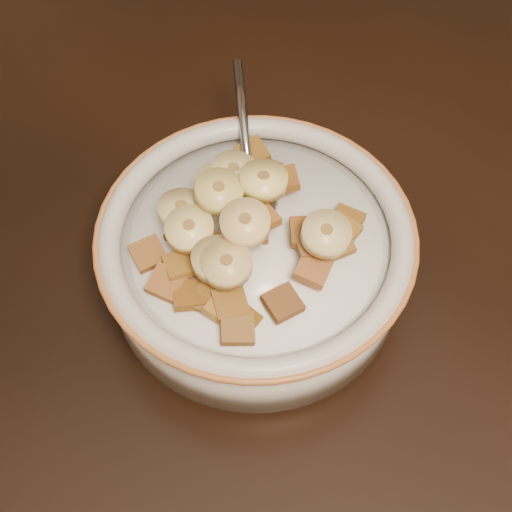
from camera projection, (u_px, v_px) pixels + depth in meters
The scene contains 39 objects.
cereal_bowl at pixel (256, 261), 0.49m from camera, with size 0.20×0.20×0.05m, color silver.
milk at pixel (256, 241), 0.47m from camera, with size 0.17×0.17×0.00m, color white.
spoon at pixel (251, 198), 0.48m from camera, with size 0.04×0.05×0.01m, color #8D929C.
cereal_square_0 at pixel (263, 170), 0.49m from camera, with size 0.02×0.02×0.01m, color brown.
cereal_square_1 at pixel (230, 304), 0.43m from camera, with size 0.02×0.02×0.01m, color #8F5A1C.
cereal_square_2 at pixel (205, 243), 0.45m from camera, with size 0.02×0.02×0.01m, color brown.
cereal_square_3 at pixel (313, 270), 0.44m from camera, with size 0.02×0.02×0.01m, color brown.
cereal_square_4 at pixel (313, 243), 0.45m from camera, with size 0.02×0.02×0.01m, color brown.
cereal_square_5 at pixel (336, 243), 0.45m from camera, with size 0.02×0.02×0.01m, color brown.
cereal_square_6 at pixel (166, 283), 0.44m from camera, with size 0.02×0.02×0.01m, color #98582D.
cereal_square_7 at pixel (240, 319), 0.43m from camera, with size 0.02×0.02×0.01m, color brown.
cereal_square_8 at pixel (224, 266), 0.44m from camera, with size 0.02×0.02×0.01m, color #986223.
cereal_square_9 at pixel (283, 180), 0.48m from camera, with size 0.02×0.02×0.01m, color brown.
cereal_square_10 at pixel (252, 153), 0.50m from camera, with size 0.02×0.02×0.01m, color brown.
cereal_square_11 at pixel (190, 295), 0.44m from camera, with size 0.02×0.02×0.01m, color brown.
cereal_square_12 at pixel (181, 265), 0.45m from camera, with size 0.02×0.02×0.01m, color brown.
cereal_square_13 at pixel (171, 284), 0.44m from camera, with size 0.02×0.02×0.01m, color brown.
cereal_square_14 at pixel (184, 229), 0.46m from camera, with size 0.02×0.02×0.01m, color brown.
cereal_square_15 at pixel (252, 228), 0.44m from camera, with size 0.02×0.02×0.01m, color brown.
cereal_square_16 at pixel (237, 328), 0.42m from camera, with size 0.02×0.02×0.01m, color brown.
cereal_square_17 at pixel (283, 303), 0.43m from camera, with size 0.02×0.02×0.01m, color brown.
cereal_square_18 at pixel (346, 220), 0.47m from camera, with size 0.02×0.02×0.01m, color brown.
cereal_square_19 at pixel (224, 308), 0.43m from camera, with size 0.02×0.02×0.01m, color olive.
cereal_square_20 at pixel (270, 186), 0.48m from camera, with size 0.02×0.02×0.01m, color #965520.
cereal_square_21 at pixel (342, 230), 0.46m from camera, with size 0.02×0.02×0.01m, color olive.
cereal_square_22 at pixel (306, 231), 0.45m from camera, with size 0.02×0.02×0.01m, color brown.
cereal_square_23 at pixel (211, 298), 0.43m from camera, with size 0.02×0.02×0.01m, color brown.
cereal_square_24 at pixel (148, 254), 0.45m from camera, with size 0.02×0.02×0.01m, color #95592B.
cereal_square_25 at pixel (260, 218), 0.44m from camera, with size 0.02×0.02×0.01m, color brown.
banana_slice_0 at pixel (217, 185), 0.46m from camera, with size 0.03×0.03×0.01m, color beige.
banana_slice_1 at pixel (245, 223), 0.43m from camera, with size 0.03×0.03×0.01m, color #F1D079.
banana_slice_2 at pixel (263, 180), 0.45m from camera, with size 0.03×0.03×0.01m, color #F0DD84.
banana_slice_3 at pixel (217, 259), 0.43m from camera, with size 0.03×0.03×0.01m, color tan.
banana_slice_4 at pixel (234, 172), 0.47m from camera, with size 0.03×0.03×0.01m, color beige.
banana_slice_5 at pixel (326, 234), 0.44m from camera, with size 0.03×0.03×0.01m, color #D6BA6F.
banana_slice_6 at pixel (182, 209), 0.46m from camera, with size 0.03×0.03×0.01m, color tan.
banana_slice_7 at pixel (227, 264), 0.43m from camera, with size 0.03×0.03×0.01m, color #D8BE73.
banana_slice_8 at pixel (219, 191), 0.45m from camera, with size 0.03×0.03×0.01m, color #EADB71.
banana_slice_9 at pixel (189, 229), 0.44m from camera, with size 0.03×0.03×0.01m, color #E9CC87.
Camera 1 is at (-0.09, -0.17, 1.18)m, focal length 50.00 mm.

